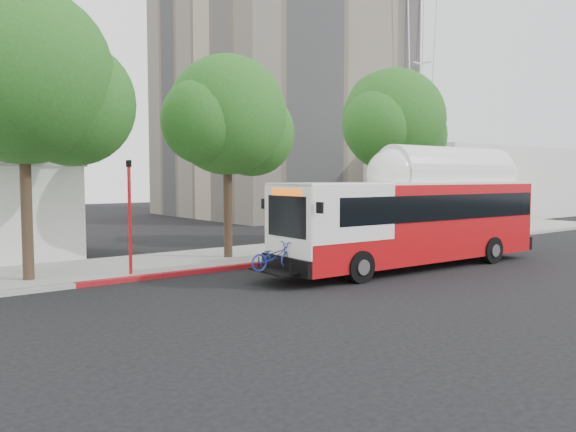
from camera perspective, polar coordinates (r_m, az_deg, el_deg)
name	(u,v)px	position (r m, az deg, el deg)	size (l,w,h in m)	color
ground	(342,278)	(19.89, 5.50, -6.28)	(120.00, 120.00, 0.00)	black
sidewalk	(242,255)	(24.97, -4.72, -4.00)	(60.00, 5.00, 0.15)	gray
curb_strip	(276,262)	(22.85, -1.19, -4.73)	(60.00, 0.30, 0.15)	gray
red_curb_segment	(212,270)	(21.24, -7.77, -5.42)	(10.00, 0.32, 0.16)	maroon
street_tree_left	(38,84)	(20.69, -24.10, 12.16)	(6.67, 5.80, 9.74)	#2D2116
street_tree_mid	(235,121)	(24.16, -5.43, 9.59)	(5.75, 5.00, 8.62)	#2D2116
street_tree_right	(398,125)	(30.55, 11.15, 9.02)	(6.21, 5.40, 9.18)	#2D2116
apartment_tower	(279,24)	(54.51, -0.89, 18.96)	(18.00, 18.00, 37.00)	tan
horizon_block	(466,183)	(52.90, 17.66, 3.22)	(20.00, 12.00, 6.00)	silver
transit_bus	(414,222)	(22.46, 12.73, -0.58)	(13.02, 3.09, 3.83)	#B20C10
signal_pole	(130,218)	(20.20, -15.78, -0.21)	(0.12, 0.39, 4.12)	#AD1214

